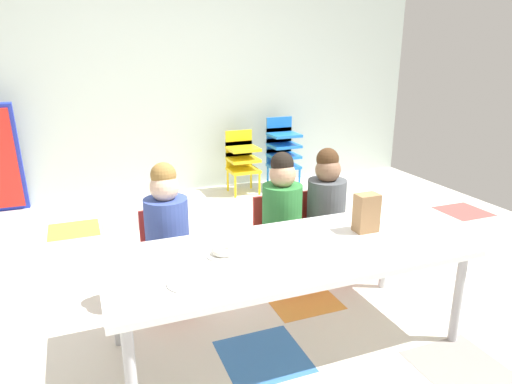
% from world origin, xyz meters
% --- Properties ---
extents(ground_plane, '(6.28, 4.47, 0.02)m').
position_xyz_m(ground_plane, '(0.01, -0.00, -0.01)').
color(ground_plane, silver).
extents(back_wall, '(6.28, 0.10, 2.47)m').
position_xyz_m(back_wall, '(0.00, 2.24, 1.23)').
color(back_wall, '#B2C1B7').
rests_on(back_wall, ground_plane).
extents(craft_table, '(1.88, 0.76, 0.55)m').
position_xyz_m(craft_table, '(0.17, -0.83, 0.51)').
color(craft_table, white).
rests_on(craft_table, ground_plane).
extents(seated_child_near_camera, '(0.32, 0.31, 0.92)m').
position_xyz_m(seated_child_near_camera, '(-0.35, -0.22, 0.55)').
color(seated_child_near_camera, red).
rests_on(seated_child_near_camera, ground_plane).
extents(seated_child_middle_seat, '(0.32, 0.32, 0.92)m').
position_xyz_m(seated_child_middle_seat, '(0.41, -0.22, 0.55)').
color(seated_child_middle_seat, red).
rests_on(seated_child_middle_seat, ground_plane).
extents(seated_child_far_right, '(0.33, 0.33, 0.92)m').
position_xyz_m(seated_child_far_right, '(0.74, -0.22, 0.55)').
color(seated_child_far_right, red).
rests_on(seated_child_far_right, ground_plane).
extents(kid_chair_yellow_stack, '(0.32, 0.30, 0.68)m').
position_xyz_m(kid_chair_yellow_stack, '(0.88, 1.87, 0.40)').
color(kid_chair_yellow_stack, yellow).
rests_on(kid_chair_yellow_stack, ground_plane).
extents(kid_chair_blue_stack, '(0.32, 0.30, 0.80)m').
position_xyz_m(kid_chair_blue_stack, '(1.37, 1.87, 0.46)').
color(kid_chair_blue_stack, blue).
rests_on(kid_chair_blue_stack, ground_plane).
extents(paper_bag_brown, '(0.13, 0.09, 0.22)m').
position_xyz_m(paper_bag_brown, '(0.68, -0.76, 0.66)').
color(paper_bag_brown, '#9E754C').
rests_on(paper_bag_brown, craft_table).
extents(paper_plate_near_edge, '(0.18, 0.18, 0.01)m').
position_xyz_m(paper_plate_near_edge, '(-0.16, -0.77, 0.56)').
color(paper_plate_near_edge, white).
rests_on(paper_plate_near_edge, craft_table).
extents(paper_plate_center_table, '(0.18, 0.18, 0.01)m').
position_xyz_m(paper_plate_center_table, '(-0.40, -0.99, 0.56)').
color(paper_plate_center_table, white).
rests_on(paper_plate_center_table, craft_table).
extents(donut_powdered_on_plate, '(0.12, 0.12, 0.04)m').
position_xyz_m(donut_powdered_on_plate, '(-0.16, -0.77, 0.58)').
color(donut_powdered_on_plate, white).
rests_on(donut_powdered_on_plate, craft_table).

